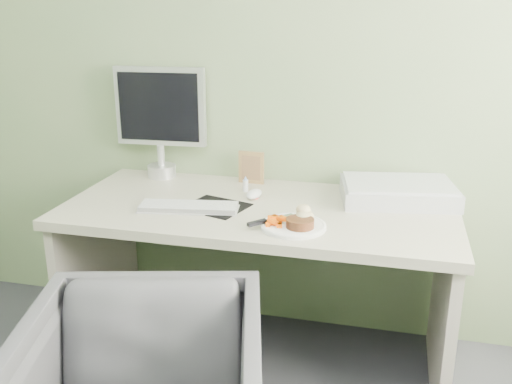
% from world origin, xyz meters
% --- Properties ---
extents(wall_back, '(3.50, 0.00, 3.50)m').
position_xyz_m(wall_back, '(0.00, 2.00, 1.35)').
color(wall_back, gray).
rests_on(wall_back, floor).
extents(desk, '(1.60, 0.75, 0.73)m').
position_xyz_m(desk, '(0.00, 1.62, 0.55)').
color(desk, '#BAB19B').
rests_on(desk, floor).
extents(plate, '(0.24, 0.24, 0.01)m').
position_xyz_m(plate, '(0.18, 1.42, 0.74)').
color(plate, white).
rests_on(plate, desk).
extents(steak, '(0.12, 0.12, 0.03)m').
position_xyz_m(steak, '(0.21, 1.40, 0.76)').
color(steak, black).
rests_on(steak, plate).
extents(potato_pile, '(0.14, 0.12, 0.06)m').
position_xyz_m(potato_pile, '(0.21, 1.47, 0.77)').
color(potato_pile, '#A38B4F').
rests_on(potato_pile, plate).
extents(carrot_heap, '(0.07, 0.06, 0.04)m').
position_xyz_m(carrot_heap, '(0.12, 1.41, 0.76)').
color(carrot_heap, '#FF5F05').
rests_on(carrot_heap, plate).
extents(steak_knife, '(0.15, 0.17, 0.01)m').
position_xyz_m(steak_knife, '(0.08, 1.40, 0.75)').
color(steak_knife, silver).
rests_on(steak_knife, plate).
extents(mousepad, '(0.29, 0.27, 0.00)m').
position_xyz_m(mousepad, '(-0.17, 1.57, 0.73)').
color(mousepad, black).
rests_on(mousepad, desk).
extents(keyboard, '(0.40, 0.17, 0.02)m').
position_xyz_m(keyboard, '(-0.26, 1.51, 0.74)').
color(keyboard, white).
rests_on(keyboard, desk).
extents(computer_mouse, '(0.07, 0.11, 0.04)m').
position_xyz_m(computer_mouse, '(-0.04, 1.72, 0.75)').
color(computer_mouse, white).
rests_on(computer_mouse, desk).
extents(photo_frame, '(0.12, 0.02, 0.15)m').
position_xyz_m(photo_frame, '(-0.11, 1.92, 0.80)').
color(photo_frame, olive).
rests_on(photo_frame, desk).
extents(eyedrop_bottle, '(0.02, 0.02, 0.07)m').
position_xyz_m(eyedrop_bottle, '(-0.10, 1.80, 0.76)').
color(eyedrop_bottle, white).
rests_on(eyedrop_bottle, desk).
extents(scanner, '(0.51, 0.38, 0.07)m').
position_xyz_m(scanner, '(0.55, 1.83, 0.77)').
color(scanner, '#B3B6BB').
rests_on(scanner, desk).
extents(monitor, '(0.43, 0.13, 0.52)m').
position_xyz_m(monitor, '(-0.55, 1.94, 1.02)').
color(monitor, silver).
rests_on(monitor, desk).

